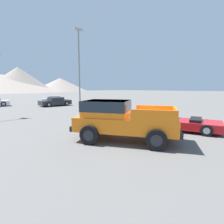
# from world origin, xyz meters

# --- Properties ---
(ground_plane) EXTENTS (320.00, 320.00, 0.00)m
(ground_plane) POSITION_xyz_m (0.00, 0.00, 0.00)
(ground_plane) COLOR #5B5956
(orange_pickup_truck) EXTENTS (4.34, 5.19, 1.92)m
(orange_pickup_truck) POSITION_xyz_m (-0.58, -0.02, 1.09)
(orange_pickup_truck) COLOR orange
(orange_pickup_truck) RESTS_ON ground_plane
(red_convertible_car) EXTENTS (3.23, 4.64, 1.04)m
(red_convertible_car) POSITION_xyz_m (3.67, -1.07, 0.40)
(red_convertible_car) COLOR #B21419
(red_convertible_car) RESTS_ON ground_plane
(parked_car_silver) EXTENTS (4.64, 2.92, 1.15)m
(parked_car_silver) POSITION_xyz_m (6.27, 23.37, 0.59)
(parked_car_silver) COLOR #B7BABF
(parked_car_silver) RESTS_ON ground_plane
(parked_car_dark) EXTENTS (4.34, 2.00, 1.23)m
(parked_car_dark) POSITION_xyz_m (4.07, 18.03, 0.62)
(parked_car_dark) COLOR #232328
(parked_car_dark) RESTS_ON ground_plane
(street_lamp_post) EXTENTS (0.90, 0.24, 8.38)m
(street_lamp_post) POSITION_xyz_m (3.21, 9.87, 4.98)
(street_lamp_post) COLOR slate
(street_lamp_post) RESTS_ON ground_plane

